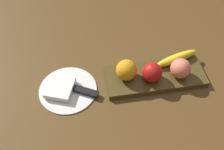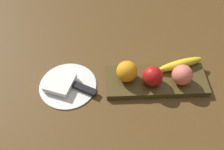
% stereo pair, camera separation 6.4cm
% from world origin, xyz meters
% --- Properties ---
extents(ground_plane, '(2.40, 2.40, 0.00)m').
position_xyz_m(ground_plane, '(0.00, 0.00, 0.00)').
color(ground_plane, '#533819').
extents(fruit_tray, '(0.36, 0.14, 0.02)m').
position_xyz_m(fruit_tray, '(0.05, 0.01, 0.01)').
color(fruit_tray, '#483C1C').
rests_on(fruit_tray, ground_plane).
extents(apple, '(0.07, 0.07, 0.07)m').
position_xyz_m(apple, '(0.07, 0.02, 0.06)').
color(apple, '#AE1412').
rests_on(apple, fruit_tray).
extents(banana, '(0.18, 0.08, 0.03)m').
position_xyz_m(banana, '(-0.05, -0.04, 0.04)').
color(banana, yellow).
rests_on(banana, fruit_tray).
extents(orange_near_apple, '(0.07, 0.07, 0.07)m').
position_xyz_m(orange_near_apple, '(0.15, -0.00, 0.06)').
color(orange_near_apple, orange).
rests_on(orange_near_apple, fruit_tray).
extents(peach, '(0.07, 0.07, 0.07)m').
position_xyz_m(peach, '(-0.03, 0.02, 0.06)').
color(peach, '#E97059').
rests_on(peach, fruit_tray).
extents(dinner_plate, '(0.20, 0.20, 0.01)m').
position_xyz_m(dinner_plate, '(0.37, 0.01, 0.00)').
color(dinner_plate, white).
rests_on(dinner_plate, ground_plane).
extents(folded_napkin, '(0.12, 0.12, 0.02)m').
position_xyz_m(folded_napkin, '(0.39, 0.01, 0.02)').
color(folded_napkin, white).
rests_on(folded_napkin, dinner_plate).
extents(knife, '(0.17, 0.10, 0.01)m').
position_xyz_m(knife, '(0.32, 0.03, 0.01)').
color(knife, silver).
rests_on(knife, dinner_plate).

